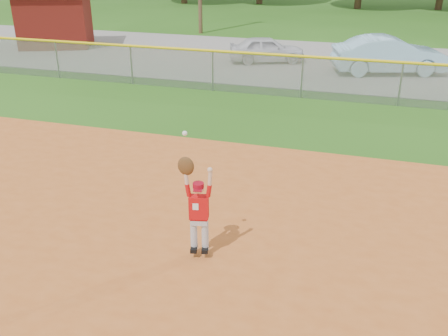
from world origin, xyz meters
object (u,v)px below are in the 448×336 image
(car_blue, at_px, (389,55))
(ballplayer, at_px, (197,206))
(car_white_a, at_px, (267,49))
(utility_shed, at_px, (54,18))

(car_blue, xyz_separation_m, ballplayer, (-3.19, -15.08, 0.25))
(car_white_a, distance_m, utility_shed, 11.54)
(car_blue, relative_size, ballplayer, 2.07)
(car_white_a, distance_m, car_blue, 5.43)
(car_white_a, height_order, ballplayer, ballplayer)
(utility_shed, height_order, ballplayer, utility_shed)
(car_white_a, xyz_separation_m, car_blue, (5.39, -0.61, 0.18))
(car_white_a, height_order, car_blue, car_blue)
(car_blue, distance_m, utility_shed, 16.93)
(car_blue, height_order, utility_shed, utility_shed)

